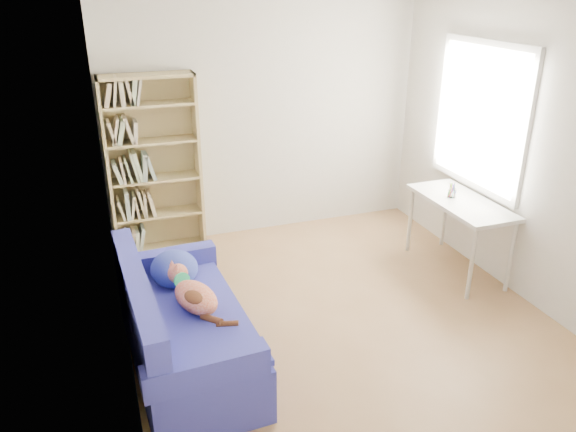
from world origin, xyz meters
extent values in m
plane|color=olive|center=(0.00, 0.00, 0.00)|extent=(4.00, 4.00, 0.00)
cube|color=silver|center=(0.00, 2.00, 1.30)|extent=(3.50, 0.04, 2.60)
cube|color=silver|center=(0.00, -2.00, 1.30)|extent=(3.50, 0.04, 2.60)
cube|color=silver|center=(-1.75, 0.00, 1.30)|extent=(0.04, 4.00, 2.60)
cube|color=silver|center=(1.75, 0.00, 1.30)|extent=(0.04, 4.00, 2.60)
cube|color=white|center=(1.75, 0.60, 1.50)|extent=(0.01, 1.20, 1.30)
cube|color=navy|center=(-1.33, -0.23, 0.21)|extent=(0.87, 1.71, 0.42)
cube|color=navy|center=(-1.66, -0.23, 0.62)|extent=(0.23, 1.68, 0.41)
cube|color=navy|center=(-1.33, 0.53, 0.51)|extent=(0.80, 0.19, 0.19)
cube|color=navy|center=(-1.33, -1.00, 0.51)|extent=(0.80, 0.19, 0.19)
cube|color=navy|center=(-1.31, -0.23, 0.44)|extent=(0.85, 1.58, 0.05)
ellipsoid|color=#303E9B|center=(-1.33, 0.27, 0.56)|extent=(0.38, 0.42, 0.29)
ellipsoid|color=#AC2C13|center=(-1.24, -0.21, 0.56)|extent=(0.38, 0.52, 0.19)
ellipsoid|color=silver|center=(-1.18, -0.08, 0.53)|extent=(0.20, 0.24, 0.12)
ellipsoid|color=#32190D|center=(-1.28, -0.26, 0.60)|extent=(0.21, 0.27, 0.09)
sphere|color=#AC2C13|center=(-1.22, 0.13, 0.60)|extent=(0.17, 0.17, 0.17)
cone|color=#AC2C13|center=(-1.24, 0.16, 0.68)|extent=(0.08, 0.09, 0.08)
cone|color=#AC2C13|center=(-1.24, 0.09, 0.68)|extent=(0.08, 0.08, 0.08)
cylinder|color=#27C77E|center=(-1.23, 0.04, 0.58)|extent=(0.14, 0.08, 0.13)
cylinder|color=#32190D|center=(-1.27, -0.48, 0.52)|extent=(0.15, 0.17, 0.06)
cube|color=tan|center=(-1.71, 1.83, 0.94)|extent=(0.03, 0.29, 1.87)
cube|color=tan|center=(-0.80, 1.83, 0.94)|extent=(0.03, 0.29, 1.87)
cube|color=tan|center=(-1.25, 1.83, 1.86)|extent=(0.94, 0.29, 0.03)
cube|color=tan|center=(-1.25, 1.83, 0.01)|extent=(0.94, 0.29, 0.03)
cube|color=tan|center=(-1.25, 1.97, 0.94)|extent=(0.94, 0.02, 1.87)
cube|color=white|center=(1.47, 0.38, 0.73)|extent=(0.53, 1.15, 0.04)
cylinder|color=silver|center=(1.68, 0.91, 0.35)|extent=(0.04, 0.04, 0.71)
cylinder|color=silver|center=(1.68, -0.15, 0.35)|extent=(0.04, 0.04, 0.71)
cylinder|color=silver|center=(1.25, 0.91, 0.35)|extent=(0.04, 0.04, 0.71)
cylinder|color=silver|center=(1.25, -0.15, 0.35)|extent=(0.04, 0.04, 0.71)
cylinder|color=white|center=(1.42, 0.49, 0.79)|extent=(0.08, 0.08, 0.09)
camera|label=1|loc=(-1.80, -3.80, 2.73)|focal=35.00mm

